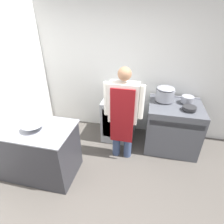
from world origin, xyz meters
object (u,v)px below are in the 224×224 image
(stove, at_px, (172,127))
(sauce_pot, at_px, (187,99))
(mixing_bowl, at_px, (33,127))
(stock_pot, at_px, (165,94))
(fridge_unit, at_px, (119,118))
(person_cook, at_px, (123,111))
(saute_pan, at_px, (189,108))

(stove, distance_m, sauce_pot, 0.58)
(mixing_bowl, xyz_separation_m, stock_pot, (1.84, 1.34, 0.12))
(fridge_unit, relative_size, sauce_pot, 4.07)
(person_cook, height_order, saute_pan, person_cook)
(stove, distance_m, saute_pan, 0.55)
(stock_pot, xyz_separation_m, sauce_pot, (0.40, 0.00, -0.07))
(fridge_unit, xyz_separation_m, stock_pot, (0.84, 0.04, 0.62))
(fridge_unit, xyz_separation_m, person_cook, (0.17, -0.58, 0.52))
(mixing_bowl, xyz_separation_m, saute_pan, (2.24, 1.06, 0.02))
(stove, bearing_deg, saute_pan, -36.00)
(mixing_bowl, bearing_deg, person_cook, 31.49)
(mixing_bowl, distance_m, sauce_pot, 2.62)
(stove, relative_size, fridge_unit, 1.08)
(fridge_unit, distance_m, person_cook, 0.80)
(stock_pot, height_order, saute_pan, stock_pot)
(person_cook, bearing_deg, stove, 28.74)
(fridge_unit, relative_size, person_cook, 0.52)
(fridge_unit, xyz_separation_m, mixing_bowl, (-1.00, -1.30, 0.50))
(person_cook, relative_size, stock_pot, 5.09)
(fridge_unit, height_order, stock_pot, stock_pot)
(fridge_unit, bearing_deg, mixing_bowl, -127.61)
(stock_pot, bearing_deg, sauce_pot, 0.00)
(saute_pan, bearing_deg, sauce_pot, 90.00)
(stove, relative_size, stock_pot, 2.87)
(stock_pot, height_order, sauce_pot, stock_pot)
(stove, bearing_deg, fridge_unit, 174.57)
(person_cook, xyz_separation_m, stock_pot, (0.67, 0.62, 0.11))
(stock_pot, distance_m, saute_pan, 0.50)
(person_cook, distance_m, sauce_pot, 1.24)
(stove, bearing_deg, sauce_pot, 36.45)
(fridge_unit, height_order, saute_pan, saute_pan)
(saute_pan, height_order, sauce_pot, sauce_pot)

